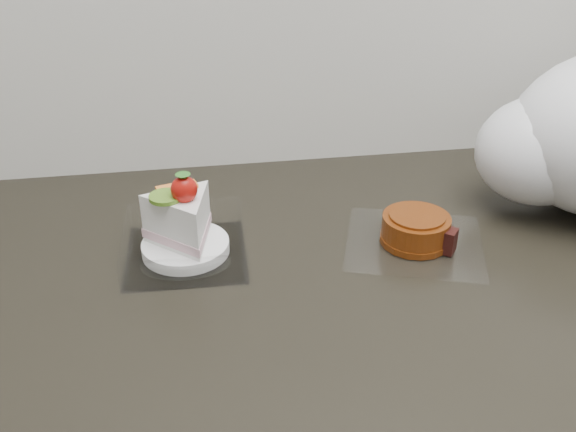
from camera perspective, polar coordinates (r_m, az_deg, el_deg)
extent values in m
cube|color=black|center=(0.91, 16.19, -3.61)|extent=(2.04, 0.64, 0.04)
cube|color=white|center=(0.85, -9.03, -3.30)|extent=(0.16, 0.16, 0.00)
cylinder|color=white|center=(0.84, -9.08, -2.74)|extent=(0.11, 0.11, 0.02)
ellipsoid|color=red|center=(0.79, -9.22, 2.34)|extent=(0.03, 0.03, 0.03)
cone|color=#2D7223|center=(0.78, -9.31, 3.41)|extent=(0.02, 0.02, 0.01)
cylinder|color=olive|center=(0.80, -10.83, 1.68)|extent=(0.04, 0.04, 0.01)
cube|color=orange|center=(0.83, -9.84, 2.54)|extent=(0.05, 0.03, 0.01)
cube|color=white|center=(0.88, 11.15, -2.28)|extent=(0.22, 0.22, 0.00)
cylinder|color=#79340E|center=(0.87, 11.27, -1.17)|extent=(0.10, 0.10, 0.04)
cylinder|color=#79340E|center=(0.88, 11.18, -2.00)|extent=(0.11, 0.11, 0.01)
cylinder|color=#79340E|center=(0.86, 11.41, 0.02)|extent=(0.08, 0.08, 0.00)
cube|color=black|center=(0.86, 13.86, -2.12)|extent=(0.03, 0.03, 0.03)
ellipsoid|color=white|center=(0.98, 21.55, 5.44)|extent=(0.19, 0.17, 0.15)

